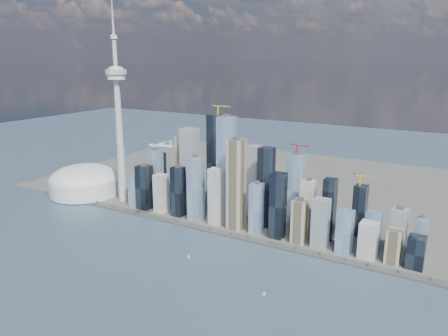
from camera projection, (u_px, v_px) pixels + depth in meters
The scene contains 10 objects.
ground at pixel (127, 273), 818.98m from camera, with size 4000.00×4000.00×0.00m, color #33435A.
seawall at pixel (201, 228), 1027.09m from camera, with size 1100.00×22.00×4.00m, color #383838.
land at pixel (278, 182), 1402.70m from camera, with size 1400.00×900.00×3.00m, color #4C4C47.
shoreline_trees at pixel (201, 225), 1025.41m from camera, with size 960.53×7.20×8.80m.
skyscraper_cluster at pixel (241, 189), 1049.55m from camera, with size 736.00×142.00×273.97m.
needle_tower at pixel (119, 117), 1167.03m from camera, with size 56.00×56.00×550.50m.
dome_stadium at pixel (85, 181), 1276.23m from camera, with size 200.00×200.00×86.00m.
airplane at pixel (161, 145), 922.98m from camera, with size 60.74×53.96×14.84m.
sailboat_west at pixel (189, 256), 878.85m from camera, with size 6.68×2.83×9.23m.
sailboat_east at pixel (264, 293), 741.92m from camera, with size 6.47×2.77×8.93m.
Camera 1 is at (534.86, -549.16, 393.44)m, focal length 35.00 mm.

